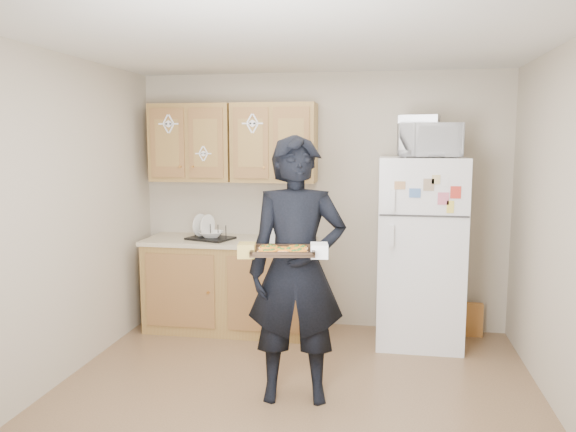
% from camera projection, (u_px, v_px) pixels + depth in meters
% --- Properties ---
extents(floor, '(3.60, 3.60, 0.00)m').
position_uv_depth(floor, '(291.00, 404.00, 3.96)').
color(floor, brown).
rests_on(floor, ground).
extents(ceiling, '(3.60, 3.60, 0.00)m').
position_uv_depth(ceiling, '(291.00, 39.00, 3.63)').
color(ceiling, silver).
rests_on(ceiling, wall_back).
extents(wall_back, '(3.60, 0.04, 2.50)m').
position_uv_depth(wall_back, '(321.00, 201.00, 5.56)').
color(wall_back, '#B2A590').
rests_on(wall_back, floor).
extents(wall_front, '(3.60, 0.04, 2.50)m').
position_uv_depth(wall_front, '(209.00, 304.00, 2.04)').
color(wall_front, '#B2A590').
rests_on(wall_front, floor).
extents(wall_left, '(0.04, 3.60, 2.50)m').
position_uv_depth(wall_left, '(48.00, 223.00, 4.10)').
color(wall_left, '#B2A590').
rests_on(wall_left, floor).
extents(wall_right, '(0.04, 3.60, 2.50)m').
position_uv_depth(wall_right, '(575.00, 237.00, 3.49)').
color(wall_right, '#B2A590').
rests_on(wall_right, floor).
extents(refrigerator, '(0.75, 0.70, 1.70)m').
position_uv_depth(refrigerator, '(420.00, 251.00, 5.09)').
color(refrigerator, white).
rests_on(refrigerator, floor).
extents(base_cabinet, '(1.60, 0.60, 0.86)m').
position_uv_depth(base_cabinet, '(230.00, 286.00, 5.49)').
color(base_cabinet, olive).
rests_on(base_cabinet, floor).
extents(countertop, '(1.64, 0.64, 0.04)m').
position_uv_depth(countertop, '(230.00, 241.00, 5.43)').
color(countertop, beige).
rests_on(countertop, base_cabinet).
extents(upper_cab_left, '(0.80, 0.33, 0.75)m').
position_uv_depth(upper_cab_left, '(193.00, 143.00, 5.51)').
color(upper_cab_left, olive).
rests_on(upper_cab_left, wall_back).
extents(upper_cab_right, '(0.80, 0.33, 0.75)m').
position_uv_depth(upper_cab_right, '(274.00, 143.00, 5.37)').
color(upper_cab_right, olive).
rests_on(upper_cab_right, wall_back).
extents(cereal_box, '(0.20, 0.07, 0.32)m').
position_uv_depth(cereal_box, '(472.00, 320.00, 5.32)').
color(cereal_box, gold).
rests_on(cereal_box, floor).
extents(person, '(0.75, 0.55, 1.88)m').
position_uv_depth(person, '(297.00, 270.00, 3.93)').
color(person, black).
rests_on(person, floor).
extents(baking_tray, '(0.45, 0.36, 0.04)m').
position_uv_depth(baking_tray, '(283.00, 252.00, 3.63)').
color(baking_tray, black).
rests_on(baking_tray, person).
extents(pizza_front_left, '(0.14, 0.14, 0.02)m').
position_uv_depth(pizza_front_left, '(268.00, 251.00, 3.56)').
color(pizza_front_left, orange).
rests_on(pizza_front_left, baking_tray).
extents(pizza_front_right, '(0.14, 0.14, 0.02)m').
position_uv_depth(pizza_front_right, '(298.00, 252.00, 3.56)').
color(pizza_front_right, orange).
rests_on(pizza_front_right, baking_tray).
extents(pizza_back_left, '(0.14, 0.14, 0.02)m').
position_uv_depth(pizza_back_left, '(269.00, 247.00, 3.70)').
color(pizza_back_left, orange).
rests_on(pizza_back_left, baking_tray).
extents(pizza_back_right, '(0.14, 0.14, 0.02)m').
position_uv_depth(pizza_back_right, '(298.00, 247.00, 3.69)').
color(pizza_back_right, orange).
rests_on(pizza_back_right, baking_tray).
extents(pizza_center, '(0.14, 0.14, 0.02)m').
position_uv_depth(pizza_center, '(283.00, 249.00, 3.63)').
color(pizza_center, orange).
rests_on(pizza_center, baking_tray).
extents(microwave, '(0.55, 0.39, 0.30)m').
position_uv_depth(microwave, '(429.00, 140.00, 4.90)').
color(microwave, white).
rests_on(microwave, refrigerator).
extents(foil_pan, '(0.37, 0.29, 0.07)m').
position_uv_depth(foil_pan, '(419.00, 119.00, 4.92)').
color(foil_pan, silver).
rests_on(foil_pan, microwave).
extents(dish_rack, '(0.48, 0.42, 0.16)m').
position_uv_depth(dish_rack, '(210.00, 231.00, 5.41)').
color(dish_rack, black).
rests_on(dish_rack, countertop).
extents(bowl, '(0.28, 0.28, 0.06)m').
position_uv_depth(bowl, '(211.00, 234.00, 5.41)').
color(bowl, silver).
rests_on(bowl, dish_rack).
extents(soap_bottle, '(0.09, 0.09, 0.19)m').
position_uv_depth(soap_bottle, '(273.00, 232.00, 5.25)').
color(soap_bottle, white).
rests_on(soap_bottle, countertop).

